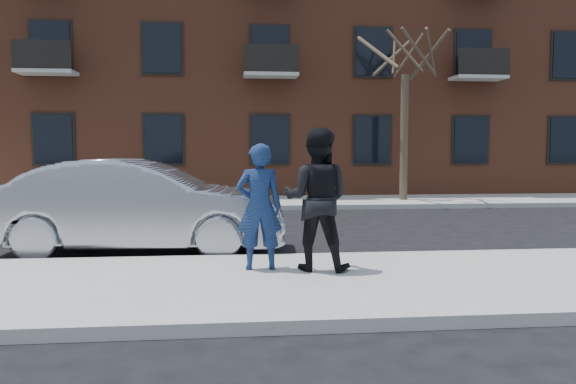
{
  "coord_description": "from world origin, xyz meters",
  "views": [
    {
      "loc": [
        -1.3,
        -7.48,
        1.87
      ],
      "look_at": [
        -0.5,
        0.4,
        1.26
      ],
      "focal_mm": 35.0,
      "sensor_mm": 36.0,
      "label": 1
    }
  ],
  "objects": [
    {
      "name": "apartment_building",
      "position": [
        2.0,
        18.0,
        6.16
      ],
      "size": [
        24.3,
        10.3,
        12.3
      ],
      "color": "brown",
      "rests_on": "ground"
    },
    {
      "name": "man_peacoat",
      "position": [
        -0.1,
        0.36,
        1.16
      ],
      "size": [
        1.16,
        1.02,
        2.02
      ],
      "rotation": [
        0.0,
        0.0,
        2.84
      ],
      "color": "black",
      "rests_on": "near_sidewalk"
    },
    {
      "name": "ground",
      "position": [
        0.0,
        0.0,
        0.0
      ],
      "size": [
        100.0,
        100.0,
        0.0
      ],
      "primitive_type": "plane",
      "color": "black",
      "rests_on": "ground"
    },
    {
      "name": "near_curb",
      "position": [
        0.0,
        1.55,
        0.07
      ],
      "size": [
        50.0,
        0.1,
        0.15
      ],
      "primitive_type": "cube",
      "color": "#999691",
      "rests_on": "ground"
    },
    {
      "name": "near_sidewalk",
      "position": [
        0.0,
        -0.25,
        0.07
      ],
      "size": [
        50.0,
        3.5,
        0.15
      ],
      "primitive_type": "cube",
      "color": "gray",
      "rests_on": "ground"
    },
    {
      "name": "man_hoodie",
      "position": [
        -0.91,
        0.46,
        1.05
      ],
      "size": [
        0.66,
        0.5,
        1.8
      ],
      "rotation": [
        0.0,
        0.0,
        3.15
      ],
      "color": "navy",
      "rests_on": "near_sidewalk"
    },
    {
      "name": "far_curb",
      "position": [
        0.0,
        9.45,
        0.07
      ],
      "size": [
        50.0,
        0.1,
        0.15
      ],
      "primitive_type": "cube",
      "color": "#999691",
      "rests_on": "ground"
    },
    {
      "name": "street_tree",
      "position": [
        4.5,
        11.0,
        5.52
      ],
      "size": [
        3.6,
        3.6,
        6.8
      ],
      "color": "#3A2E22",
      "rests_on": "far_sidewalk"
    },
    {
      "name": "silver_sedan",
      "position": [
        -2.93,
        2.67,
        0.85
      ],
      "size": [
        5.24,
        2.11,
        1.69
      ],
      "primitive_type": "imported",
      "rotation": [
        0.0,
        0.0,
        1.51
      ],
      "color": "#999BA3",
      "rests_on": "ground"
    },
    {
      "name": "far_sidewalk",
      "position": [
        0.0,
        11.25,
        0.07
      ],
      "size": [
        50.0,
        3.5,
        0.15
      ],
      "primitive_type": "cube",
      "color": "gray",
      "rests_on": "ground"
    }
  ]
}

